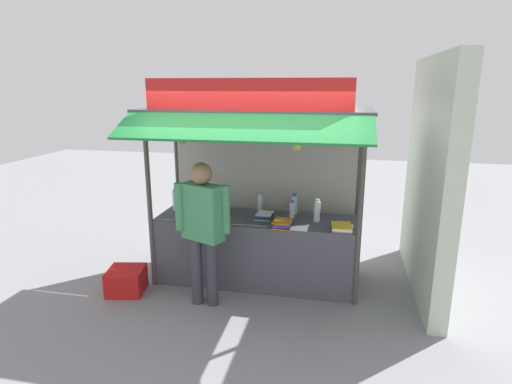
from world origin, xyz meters
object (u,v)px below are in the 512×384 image
Objects in this scene: vendor_person at (203,222)px; banana_bunch_rightmost at (182,137)px; water_bottle_front_right at (224,207)px; magazine_stack_front_left at (264,216)px; water_bottle_far_left at (176,200)px; water_bottle_back_right at (294,204)px; magazine_stack_center at (283,224)px; banana_bunch_leftmost at (337,140)px; water_bottle_mid_right at (260,204)px; banana_bunch_inner_left at (297,144)px; water_bottle_rear_center at (292,210)px; water_bottle_far_right at (317,211)px; magazine_stack_right at (342,227)px; plastic_crate at (126,281)px.

banana_bunch_rightmost is at bearing -17.11° from vendor_person.
water_bottle_front_right is 0.58m from magazine_stack_front_left.
water_bottle_front_right is at bearing -3.45° from water_bottle_far_left.
water_bottle_back_right is 0.93× the size of magazine_stack_center.
water_bottle_far_left is 1.00× the size of magazine_stack_center.
water_bottle_front_right is at bearing 158.80° from banana_bunch_leftmost.
magazine_stack_center is at bearing -54.03° from water_bottle_mid_right.
banana_bunch_inner_left is at bearing -19.40° from water_bottle_far_left.
water_bottle_front_right is 0.78× the size of water_bottle_back_right.
magazine_stack_center is at bearing -21.87° from water_bottle_front_right.
water_bottle_back_right is 0.56m from magazine_stack_center.
water_bottle_far_right is at bearing -14.89° from water_bottle_rear_center.
water_bottle_back_right is at bearing 140.15° from magazine_stack_right.
banana_bunch_inner_left and banana_bunch_rightmost have the same top height.
water_bottle_back_right is at bearing 2.70° from water_bottle_mid_right.
plastic_crate is (-2.65, -0.41, -0.76)m from magazine_stack_right.
water_bottle_back_right is at bearing 97.37° from banana_bunch_inner_left.
plastic_crate is at bearing -154.89° from water_bottle_back_right.
vendor_person reaches higher than magazine_stack_front_left.
magazine_stack_center is 1.26m from banana_bunch_leftmost.
banana_bunch_leftmost reaches higher than water_bottle_far_right.
water_bottle_rear_center is at bearing -115.53° from vendor_person.
banana_bunch_leftmost reaches higher than magazine_stack_center.
water_bottle_far_left reaches higher than magazine_stack_right.
banana_bunch_leftmost is (-0.10, -0.25, 1.08)m from magazine_stack_right.
vendor_person is (-0.94, -1.03, 0.03)m from water_bottle_back_right.
water_bottle_mid_right reaches higher than magazine_stack_front_left.
magazine_stack_right is at bearing -140.51° from vendor_person.
banana_bunch_rightmost is (-1.34, -0.00, 0.04)m from banana_bunch_inner_left.
magazine_stack_right is 1.05× the size of magazine_stack_center.
water_bottle_front_right is 0.13× the size of vendor_person.
water_bottle_far_left is at bearing 179.74° from water_bottle_rear_center.
water_bottle_far_left is 1.26× the size of banana_bunch_leftmost.
water_bottle_rear_center is (-0.01, -0.18, -0.02)m from water_bottle_back_right.
banana_bunch_rightmost is (-0.89, -0.47, 1.06)m from magazine_stack_front_left.
banana_bunch_leftmost reaches higher than magazine_stack_front_left.
water_bottle_far_right is at bearing 139.87° from magazine_stack_right.
water_bottle_far_left is at bearing 164.27° from banana_bunch_leftmost.
water_bottle_back_right is 0.16× the size of vendor_person.
water_bottle_front_right is 0.50× the size of plastic_crate.
banana_bunch_rightmost reaches higher than plastic_crate.
vendor_person is (0.30, -0.25, -0.94)m from banana_bunch_rightmost.
magazine_stack_center is at bearing 128.28° from banana_bunch_inner_left.
water_bottle_far_left reaches higher than water_bottle_mid_right.
water_bottle_far_left is at bearing -174.05° from water_bottle_back_right.
magazine_stack_right is 2.79m from plastic_crate.
water_bottle_mid_right is 0.66m from magazine_stack_center.
water_bottle_rear_center reaches higher than magazine_stack_center.
vendor_person is 3.96× the size of plastic_crate.
water_bottle_rear_center is 0.39m from magazine_stack_center.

